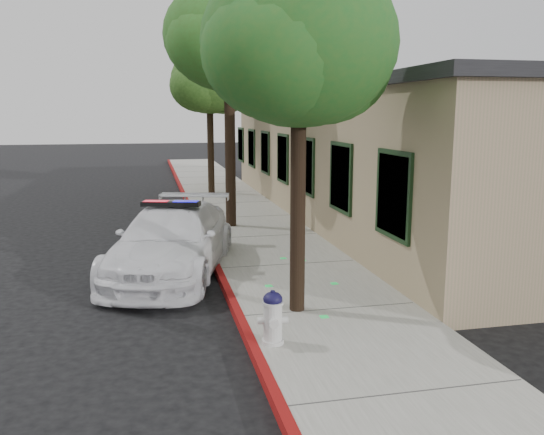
{
  "coord_description": "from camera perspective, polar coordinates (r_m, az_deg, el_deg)",
  "views": [
    {
      "loc": [
        -1.31,
        -8.76,
        3.46
      ],
      "look_at": [
        1.14,
        2.48,
        1.32
      ],
      "focal_mm": 37.02,
      "sensor_mm": 36.0,
      "label": 1
    }
  ],
  "objects": [
    {
      "name": "ground",
      "position": [
        9.51,
        -3.61,
        -10.84
      ],
      "size": [
        120.0,
        120.0,
        0.0
      ],
      "primitive_type": "plane",
      "color": "black",
      "rests_on": "ground"
    },
    {
      "name": "sidewalk",
      "position": [
        12.58,
        1.53,
        -5.1
      ],
      "size": [
        3.2,
        60.0,
        0.15
      ],
      "primitive_type": "cube",
      "color": "gray",
      "rests_on": "ground"
    },
    {
      "name": "fire_hydrant",
      "position": [
        8.26,
        0.08,
        -10.09
      ],
      "size": [
        0.46,
        0.4,
        0.8
      ],
      "rotation": [
        0.0,
        0.0,
        -0.13
      ],
      "color": "silver",
      "rests_on": "sidewalk"
    },
    {
      "name": "street_tree_near",
      "position": [
        9.23,
        2.86,
        16.56
      ],
      "size": [
        3.23,
        3.13,
        5.74
      ],
      "rotation": [
        0.0,
        0.0,
        0.08
      ],
      "color": "black",
      "rests_on": "sidewalk"
    },
    {
      "name": "clapboard_building",
      "position": [
        19.53,
        11.97,
        6.37
      ],
      "size": [
        7.3,
        20.89,
        4.24
      ],
      "color": "tan",
      "rests_on": "ground"
    },
    {
      "name": "red_curb",
      "position": [
        12.31,
        -5.48,
        -5.46
      ],
      "size": [
        0.14,
        60.0,
        0.16
      ],
      "primitive_type": "cube",
      "color": "maroon",
      "rests_on": "ground"
    },
    {
      "name": "street_tree_far",
      "position": [
        23.75,
        -6.29,
        13.32
      ],
      "size": [
        3.41,
        3.16,
        5.99
      ],
      "rotation": [
        0.0,
        0.0,
        -0.2
      ],
      "color": "black",
      "rests_on": "sidewalk"
    },
    {
      "name": "street_tree_mid",
      "position": [
        16.73,
        -4.45,
        17.39
      ],
      "size": [
        3.7,
        3.85,
        7.06
      ],
      "rotation": [
        0.0,
        0.0,
        0.37
      ],
      "color": "black",
      "rests_on": "sidewalk"
    },
    {
      "name": "police_car",
      "position": [
        12.34,
        -10.12,
        -2.32
      ],
      "size": [
        3.47,
        5.56,
        1.62
      ],
      "rotation": [
        0.0,
        0.0,
        -0.28
      ],
      "color": "white",
      "rests_on": "ground"
    }
  ]
}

